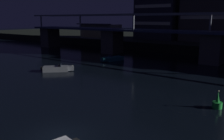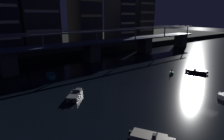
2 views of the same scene
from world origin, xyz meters
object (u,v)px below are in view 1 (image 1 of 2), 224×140
river_bridge (213,41)px  speedboat_near_left (57,69)px  waterfront_pavilion (101,31)px  channel_buoy (217,103)px  speedboat_mid_center (113,59)px

river_bridge → speedboat_near_left: 28.73m
waterfront_pavilion → speedboat_near_left: waterfront_pavilion is taller
river_bridge → channel_buoy: 25.47m
waterfront_pavilion → channel_buoy: (44.66, -36.04, -3.96)m
speedboat_near_left → speedboat_mid_center: bearing=85.7°
channel_buoy → speedboat_near_left: bearing=175.8°
speedboat_near_left → speedboat_mid_center: size_ratio=0.85×
river_bridge → speedboat_mid_center: bearing=-152.1°
river_bridge → speedboat_mid_center: size_ratio=19.46×
waterfront_pavilion → channel_buoy: waterfront_pavilion is taller
speedboat_mid_center → channel_buoy: bearing=-32.5°
river_bridge → waterfront_pavilion: bearing=162.3°
river_bridge → speedboat_near_left: size_ratio=22.81×
river_bridge → speedboat_mid_center: river_bridge is taller
waterfront_pavilion → speedboat_near_left: 39.68m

